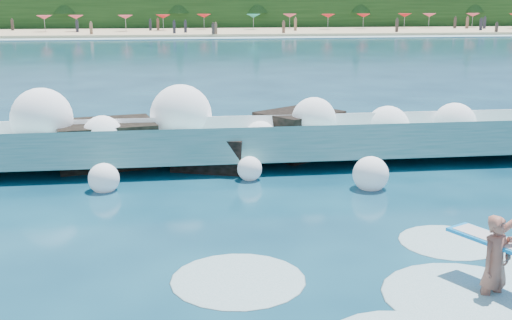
# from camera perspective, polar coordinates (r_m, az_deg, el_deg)

# --- Properties ---
(ground) EXTENTS (200.00, 200.00, 0.00)m
(ground) POSITION_cam_1_polar(r_m,az_deg,el_deg) (12.36, -5.71, -7.89)
(ground) COLOR #072A3F
(ground) RESTS_ON ground
(beach) EXTENTS (140.00, 20.00, 0.40)m
(beach) POSITION_cam_1_polar(r_m,az_deg,el_deg) (89.57, -7.62, 11.20)
(beach) COLOR tan
(beach) RESTS_ON ground
(wet_band) EXTENTS (140.00, 5.00, 0.08)m
(wet_band) POSITION_cam_1_polar(r_m,az_deg,el_deg) (78.59, -7.58, 10.69)
(wet_band) COLOR silver
(wet_band) RESTS_ON ground
(treeline) EXTENTS (140.00, 4.00, 5.00)m
(treeline) POSITION_cam_1_polar(r_m,az_deg,el_deg) (99.48, -7.70, 12.81)
(treeline) COLOR black
(treeline) RESTS_ON ground
(breaking_wave) EXTENTS (19.39, 2.96, 1.67)m
(breaking_wave) POSITION_cam_1_polar(r_m,az_deg,el_deg) (18.53, -3.56, 1.53)
(breaking_wave) COLOR teal
(breaking_wave) RESTS_ON ground
(rock_cluster) EXTENTS (8.64, 3.65, 1.56)m
(rock_cluster) POSITION_cam_1_polar(r_m,az_deg,el_deg) (18.75, -5.16, 1.38)
(rock_cluster) COLOR black
(rock_cluster) RESTS_ON ground
(surfer_with_board) EXTENTS (1.43, 2.82, 1.63)m
(surfer_with_board) POSITION_cam_1_polar(r_m,az_deg,el_deg) (10.95, 20.81, -8.39)
(surfer_with_board) COLOR #A65F4D
(surfer_with_board) RESTS_ON ground
(wave_spray) EXTENTS (15.06, 5.07, 2.34)m
(wave_spray) POSITION_cam_1_polar(r_m,az_deg,el_deg) (18.27, -5.03, 3.06)
(wave_spray) COLOR white
(wave_spray) RESTS_ON ground
(surf_foam) EXTENTS (8.91, 5.75, 0.14)m
(surf_foam) POSITION_cam_1_polar(r_m,az_deg,el_deg) (11.08, 16.28, -11.12)
(surf_foam) COLOR silver
(surf_foam) RESTS_ON ground
(beach_umbrellas) EXTENTS (112.68, 6.38, 0.50)m
(beach_umbrellas) POSITION_cam_1_polar(r_m,az_deg,el_deg) (91.05, -7.70, 12.54)
(beach_umbrellas) COLOR red
(beach_umbrellas) RESTS_ON ground
(beachgoers) EXTENTS (99.13, 13.51, 1.94)m
(beachgoers) POSITION_cam_1_polar(r_m,az_deg,el_deg) (87.47, -0.79, 11.85)
(beachgoers) COLOR #3F332D
(beachgoers) RESTS_ON ground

